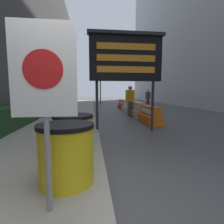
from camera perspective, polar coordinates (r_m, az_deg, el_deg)
name	(u,v)px	position (r m, az deg, el deg)	size (l,w,h in m)	color
ground_plane	(113,213)	(2.40, 0.22, -30.18)	(120.00, 120.00, 0.00)	#474749
hedge_strip	(3,119)	(7.05, -32.13, -1.99)	(0.90, 6.58, 0.80)	#1E421E
barrel_drum_foreground	(66,153)	(2.68, -14.72, -12.84)	(0.81, 0.81, 0.87)	yellow
barrel_drum_middle	(73,136)	(3.64, -12.54, -7.62)	(0.81, 0.81, 0.87)	yellow
warning_sign	(44,83)	(1.93, -21.24, 8.80)	(0.66, 0.08, 2.02)	gray
message_board	(126,58)	(6.40, 4.52, 17.07)	(2.67, 0.36, 3.48)	#28282B
jersey_barrier_orange_far	(150,116)	(8.28, 12.21, -1.20)	(0.64, 1.81, 0.81)	orange
jersey_barrier_cream	(137,110)	(10.40, 8.19, 0.56)	(0.52, 2.01, 0.87)	beige
jersey_barrier_white	(128,107)	(12.86, 5.25, 1.53)	(0.62, 2.14, 0.78)	silver
jersey_barrier_red_striped	(122,105)	(15.11, 3.41, 2.30)	(0.53, 1.91, 0.79)	red
traffic_cone_near	(133,111)	(10.49, 6.85, 0.20)	(0.35, 0.35, 0.62)	black
traffic_cone_mid	(124,107)	(13.55, 3.92, 1.52)	(0.32, 0.32, 0.57)	black
traffic_light_near_curb	(100,82)	(20.81, -3.82, 9.72)	(0.28, 0.45, 3.62)	#2D2D30
pedestrian_worker	(130,98)	(10.57, 5.94, 4.45)	(0.54, 0.54, 1.82)	#514C42
pedestrian_passerby	(148,97)	(16.81, 11.71, 4.82)	(0.52, 0.46, 1.69)	#333338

